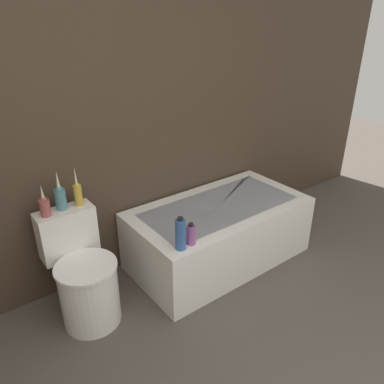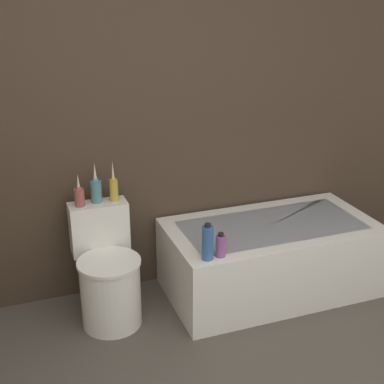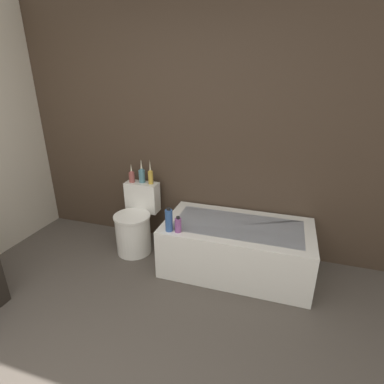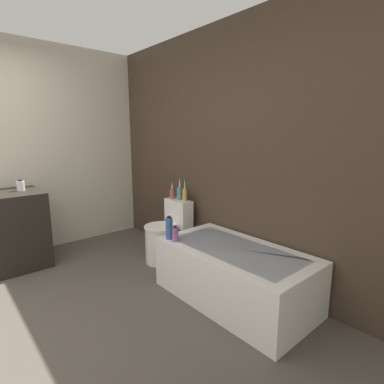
# 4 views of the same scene
# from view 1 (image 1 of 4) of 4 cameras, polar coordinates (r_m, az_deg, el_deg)

# --- Properties ---
(wall_back_tiled) EXTENTS (6.40, 0.06, 2.60)m
(wall_back_tiled) POSITION_cam_1_polar(r_m,az_deg,el_deg) (2.56, -16.47, 12.44)
(wall_back_tiled) COLOR #423326
(wall_back_tiled) RESTS_ON ground_plane
(bathtub) EXTENTS (1.40, 0.75, 0.49)m
(bathtub) POSITION_cam_1_polar(r_m,az_deg,el_deg) (3.03, 4.08, -6.13)
(bathtub) COLOR white
(bathtub) RESTS_ON ground
(toilet) EXTENTS (0.39, 0.54, 0.71)m
(toilet) POSITION_cam_1_polar(r_m,az_deg,el_deg) (2.57, -16.12, -12.47)
(toilet) COLOR white
(toilet) RESTS_ON ground
(vase_gold) EXTENTS (0.06, 0.06, 0.21)m
(vase_gold) POSITION_cam_1_polar(r_m,az_deg,el_deg) (2.45, -21.56, -1.93)
(vase_gold) COLOR #994C47
(vase_gold) RESTS_ON toilet
(vase_silver) EXTENTS (0.07, 0.07, 0.26)m
(vase_silver) POSITION_cam_1_polar(r_m,az_deg,el_deg) (2.49, -19.44, -0.66)
(vase_silver) COLOR teal
(vase_silver) RESTS_ON toilet
(vase_bronze) EXTENTS (0.05, 0.05, 0.27)m
(vase_bronze) POSITION_cam_1_polar(r_m,az_deg,el_deg) (2.51, -17.02, -0.10)
(vase_bronze) COLOR gold
(vase_bronze) RESTS_ON toilet
(shampoo_bottle_tall) EXTENTS (0.07, 0.07, 0.23)m
(shampoo_bottle_tall) POSITION_cam_1_polar(r_m,az_deg,el_deg) (2.34, -1.76, -6.45)
(shampoo_bottle_tall) COLOR #335999
(shampoo_bottle_tall) RESTS_ON bathtub
(shampoo_bottle_short) EXTENTS (0.06, 0.06, 0.15)m
(shampoo_bottle_short) POSITION_cam_1_polar(r_m,az_deg,el_deg) (2.41, -0.17, -6.50)
(shampoo_bottle_short) COLOR #8C4C8C
(shampoo_bottle_short) RESTS_ON bathtub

